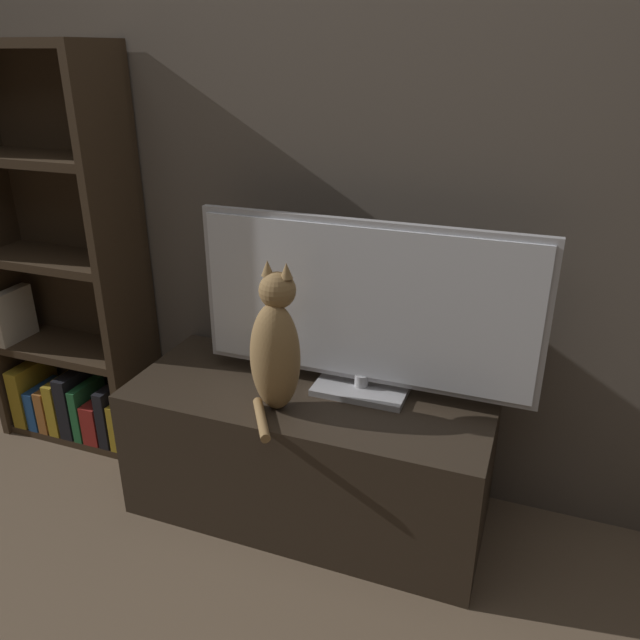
# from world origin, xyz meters

# --- Properties ---
(wall_back) EXTENTS (4.80, 0.05, 2.60)m
(wall_back) POSITION_xyz_m (0.00, 1.22, 1.30)
(wall_back) COLOR #60564C
(wall_back) RESTS_ON ground_plane
(tv_stand) EXTENTS (1.14, 0.49, 0.45)m
(tv_stand) POSITION_xyz_m (0.00, 0.94, 0.22)
(tv_stand) COLOR #33281E
(tv_stand) RESTS_ON ground_plane
(tv) EXTENTS (1.04, 0.17, 0.54)m
(tv) POSITION_xyz_m (0.15, 1.00, 0.72)
(tv) COLOR #B7B7BC
(tv) RESTS_ON tv_stand
(cat) EXTENTS (0.15, 0.27, 0.45)m
(cat) POSITION_xyz_m (-0.06, 0.83, 0.64)
(cat) COLOR #997547
(cat) RESTS_ON tv_stand
(bookshelf) EXTENTS (0.60, 0.28, 1.46)m
(bookshelf) POSITION_xyz_m (-1.03, 1.08, 0.61)
(bookshelf) COLOR #3D2D1E
(bookshelf) RESTS_ON ground_plane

